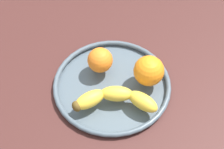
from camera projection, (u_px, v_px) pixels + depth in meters
ground_plane at (112, 91)px, 77.79cm from camera, size 131.42×131.42×4.00cm
fruit_bowl at (112, 84)px, 75.49cm from camera, size 28.78×28.78×1.80cm
banana at (115, 99)px, 69.70cm from camera, size 20.27×8.24×3.59cm
orange_center at (100, 60)px, 75.03cm from camera, size 6.23×6.23×6.23cm
orange_front_left at (149, 71)px, 72.30cm from camera, size 7.28×7.28×7.28cm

